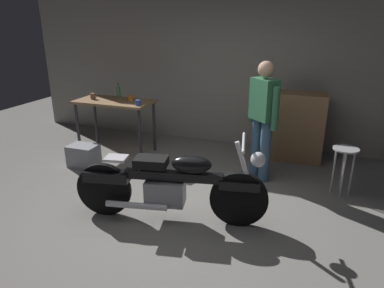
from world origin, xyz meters
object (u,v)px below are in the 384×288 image
Objects in this scene: motorcycle at (171,184)px; mug_brown_stoneware at (93,96)px; wooden_dresser at (298,127)px; bottle at (119,92)px; person_standing at (263,116)px; storage_bin at (84,156)px; shop_stool at (345,159)px; mug_blue_enamel at (138,103)px; mug_orange_travel at (130,98)px.

mug_brown_stoneware is at bearing 130.42° from motorcycle.
bottle is at bearing -172.13° from wooden_dresser.
person_standing is at bearing -115.23° from wooden_dresser.
storage_bin is 1.09m from mug_brown_stoneware.
bottle is (-3.66, 0.64, 0.50)m from shop_stool.
bottle reaches higher than mug_brown_stoneware.
shop_stool is 5.46× the size of mug_brown_stoneware.
mug_blue_enamel is at bearing -160.52° from wooden_dresser.
person_standing reaches higher than wooden_dresser.
shop_stool is at bearing 24.85° from motorcycle.
bottle reaches higher than storage_bin.
person_standing is at bearing -2.44° from mug_blue_enamel.
mug_brown_stoneware reaches higher than mug_blue_enamel.
person_standing is at bearing -11.40° from bottle.
motorcycle is at bearing -38.49° from mug_brown_stoneware.
bottle is at bearing 121.37° from motorcycle.
wooden_dresser is 2.77m from mug_orange_travel.
person_standing is 14.24× the size of mug_brown_stoneware.
bottle is at bearing 31.30° from person_standing.
motorcycle is 2.16m from storage_bin.
person_standing is 14.93× the size of mug_blue_enamel.
person_standing is 2.27m from mug_orange_travel.
mug_brown_stoneware is (-3.34, -0.69, 0.40)m from wooden_dresser.
person_standing reaches higher than bottle.
wooden_dresser reaches higher than motorcycle.
mug_blue_enamel is (-1.96, 0.08, 0.02)m from person_standing.
shop_stool is 3.39m from mug_orange_travel.
shop_stool is at bearing -143.91° from person_standing.
mug_orange_travel is (-2.24, 0.34, 0.02)m from person_standing.
storage_bin is (-3.10, -1.42, -0.38)m from wooden_dresser.
motorcycle is 18.45× the size of mug_brown_stoneware.
wooden_dresser reaches higher than storage_bin.
wooden_dresser is 9.38× the size of mug_brown_stoneware.
bottle is (0.09, 1.00, 0.83)m from storage_bin.
shop_stool is at bearing -5.27° from mug_brown_stoneware.
bottle is at bearing 84.96° from storage_bin.
mug_blue_enamel is at bearing 176.07° from shop_stool.
bottle reaches higher than mug_orange_travel.
motorcycle is 8.97× the size of bottle.
person_standing reaches higher than shop_stool.
person_standing reaches higher than mug_blue_enamel.
wooden_dresser is at bearing 121.47° from shop_stool.
storage_bin is at bearing -174.55° from shop_stool.
mug_brown_stoneware is (-0.24, 0.73, 0.78)m from storage_bin.
storage_bin is (-3.75, -0.36, -0.33)m from shop_stool.
wooden_dresser is (0.44, 0.93, -0.38)m from person_standing.
mug_blue_enamel is at bearing -43.15° from mug_orange_travel.
mug_brown_stoneware is (-2.90, 0.24, 0.02)m from person_standing.
mug_orange_travel is at bearing 33.96° from person_standing.
person_standing reaches higher than storage_bin.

